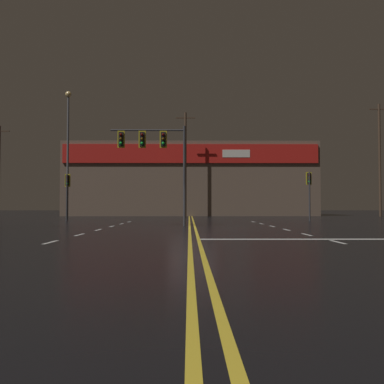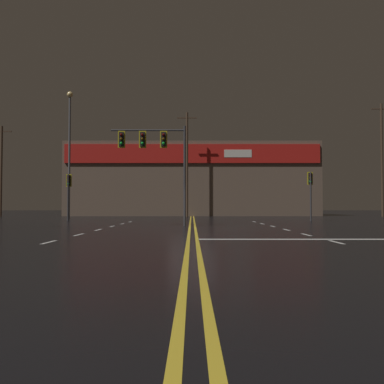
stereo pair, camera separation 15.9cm
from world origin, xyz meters
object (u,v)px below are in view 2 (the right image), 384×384
Objects in this scene: traffic_signal_median at (153,147)px; streetlight_near_left at (69,140)px; traffic_signal_corner_northeast at (310,185)px; traffic_signal_corner_northwest at (68,186)px.

streetlight_near_left is (-9.24, 15.05, 2.80)m from traffic_signal_median.
traffic_signal_median is 0.49× the size of streetlight_near_left.
streetlight_near_left reaches higher than traffic_signal_median.
streetlight_near_left is at bearing 161.99° from traffic_signal_corner_northeast.
streetlight_near_left is (-1.85, 6.53, 4.70)m from traffic_signal_corner_northwest.
traffic_signal_median is 11.43m from traffic_signal_corner_northwest.
traffic_signal_corner_northwest is 0.96× the size of traffic_signal_corner_northeast.
traffic_signal_corner_northwest is 8.25m from streetlight_near_left.
traffic_signal_corner_northwest is at bearing 130.96° from traffic_signal_median.
traffic_signal_corner_northeast is (18.87, -0.21, 0.11)m from traffic_signal_corner_northwest.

